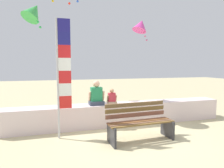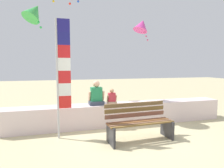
# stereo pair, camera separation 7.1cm
# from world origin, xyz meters

# --- Properties ---
(ground_plane) EXTENTS (40.00, 40.00, 0.00)m
(ground_plane) POSITION_xyz_m (0.00, 0.00, 0.00)
(ground_plane) COLOR #C3B78A
(seawall_ledge) EXTENTS (6.73, 0.60, 0.66)m
(seawall_ledge) POSITION_xyz_m (0.00, 1.04, 0.33)
(seawall_ledge) COLOR silver
(seawall_ledge) RESTS_ON ground
(park_bench) EXTENTS (1.65, 0.70, 0.88)m
(park_bench) POSITION_xyz_m (0.08, -0.26, 0.42)
(park_bench) COLOR brown
(park_bench) RESTS_ON ground
(person_adult) EXTENTS (0.47, 0.35, 0.72)m
(person_adult) POSITION_xyz_m (-0.73, 1.02, 0.94)
(person_adult) COLOR #343D4F
(person_adult) RESTS_ON seawall_ledge
(person_child) EXTENTS (0.30, 0.22, 0.47)m
(person_child) POSITION_xyz_m (-0.26, 1.02, 0.84)
(person_child) COLOR tan
(person_child) RESTS_ON seawall_ledge
(flag_banner) EXTENTS (0.35, 0.05, 2.93)m
(flag_banner) POSITION_xyz_m (-1.71, 0.34, 1.68)
(flag_banner) COLOR #B7B7BC
(flag_banner) RESTS_ON ground
(kite_green) EXTENTS (1.00, 0.99, 0.98)m
(kite_green) POSITION_xyz_m (-2.52, 2.55, 3.59)
(kite_green) COLOR green
(kite_magenta) EXTENTS (1.01, 0.93, 1.13)m
(kite_magenta) POSITION_xyz_m (2.04, 4.10, 3.68)
(kite_magenta) COLOR #DB3D9E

